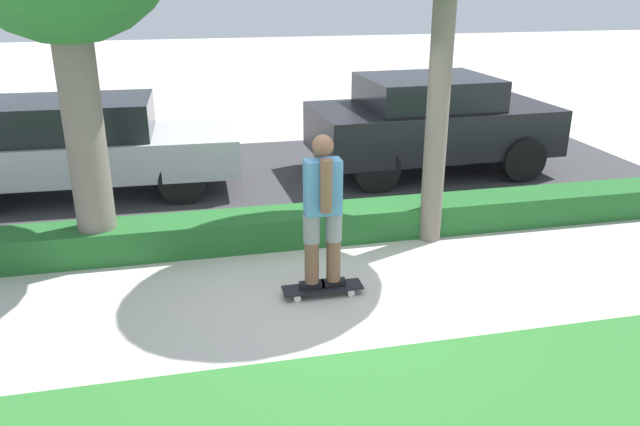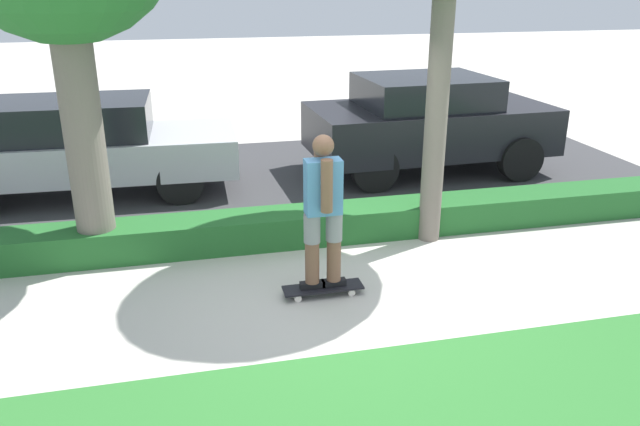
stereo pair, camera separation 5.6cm
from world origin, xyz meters
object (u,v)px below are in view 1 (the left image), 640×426
(parked_car_front, at_px, (78,145))
(parked_car_middle, at_px, (430,122))
(skateboard, at_px, (323,288))
(skater_person, at_px, (323,209))

(parked_car_front, height_order, parked_car_middle, parked_car_middle)
(skateboard, bearing_deg, parked_car_middle, 55.27)
(skateboard, xyz_separation_m, skater_person, (-0.00, 0.00, 0.89))
(skater_person, distance_m, parked_car_front, 4.97)
(skater_person, bearing_deg, parked_car_front, 125.44)
(skateboard, distance_m, parked_car_front, 5.01)
(skater_person, height_order, parked_car_middle, skater_person)
(skateboard, xyz_separation_m, parked_car_middle, (2.80, 4.03, 0.78))
(parked_car_front, bearing_deg, skater_person, -52.90)
(skateboard, height_order, parked_car_middle, parked_car_middle)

